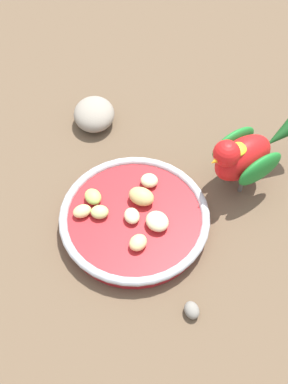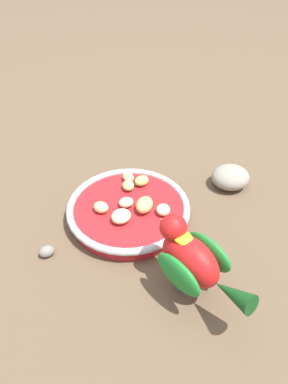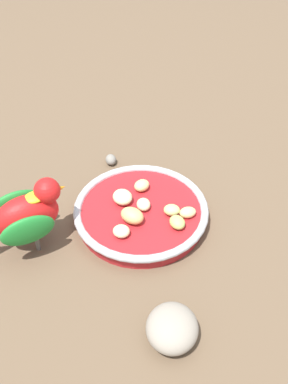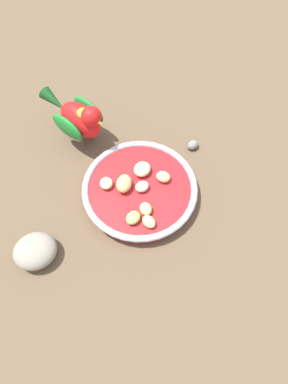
% 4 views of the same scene
% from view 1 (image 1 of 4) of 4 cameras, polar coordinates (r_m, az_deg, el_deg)
% --- Properties ---
extents(ground_plane, '(4.00, 4.00, 0.00)m').
position_cam_1_polar(ground_plane, '(0.83, -1.68, -2.13)').
color(ground_plane, brown).
extents(feeding_bowl, '(0.23, 0.23, 0.03)m').
position_cam_1_polar(feeding_bowl, '(0.81, -1.01, -2.95)').
color(feeding_bowl, '#AD1E23').
rests_on(feeding_bowl, ground_plane).
extents(apple_piece_0, '(0.05, 0.04, 0.02)m').
position_cam_1_polar(apple_piece_0, '(0.80, -0.29, -0.48)').
color(apple_piece_0, tan).
rests_on(apple_piece_0, feeding_bowl).
extents(apple_piece_1, '(0.04, 0.04, 0.02)m').
position_cam_1_polar(apple_piece_1, '(0.78, 1.45, -3.11)').
color(apple_piece_1, beige).
rests_on(apple_piece_1, feeding_bowl).
extents(apple_piece_2, '(0.03, 0.03, 0.02)m').
position_cam_1_polar(apple_piece_2, '(0.77, -0.64, -5.41)').
color(apple_piece_2, '#E5C67F').
rests_on(apple_piece_2, feeding_bowl).
extents(apple_piece_3, '(0.04, 0.04, 0.02)m').
position_cam_1_polar(apple_piece_3, '(0.83, 0.59, 1.21)').
color(apple_piece_3, beige).
rests_on(apple_piece_3, feeding_bowl).
extents(apple_piece_4, '(0.04, 0.03, 0.02)m').
position_cam_1_polar(apple_piece_4, '(0.79, -1.30, -2.56)').
color(apple_piece_4, beige).
rests_on(apple_piece_4, feeding_bowl).
extents(apple_piece_5, '(0.03, 0.03, 0.02)m').
position_cam_1_polar(apple_piece_5, '(0.80, -6.62, -2.04)').
color(apple_piece_5, '#E5C67F').
rests_on(apple_piece_5, feeding_bowl).
extents(apple_piece_6, '(0.03, 0.03, 0.02)m').
position_cam_1_polar(apple_piece_6, '(0.81, -5.46, -0.50)').
color(apple_piece_6, '#B2CC66').
rests_on(apple_piece_6, feeding_bowl).
extents(apple_piece_7, '(0.04, 0.03, 0.02)m').
position_cam_1_polar(apple_piece_7, '(0.80, -4.75, -2.14)').
color(apple_piece_7, '#C6D17A').
rests_on(apple_piece_7, feeding_bowl).
extents(parrot, '(0.10, 0.17, 0.12)m').
position_cam_1_polar(parrot, '(0.82, 10.70, 3.89)').
color(parrot, '#59544C').
rests_on(parrot, ground_plane).
extents(rock_large, '(0.10, 0.10, 0.04)m').
position_cam_1_polar(rock_large, '(0.94, -5.34, 8.26)').
color(rock_large, gray).
rests_on(rock_large, ground_plane).
extents(pebble_0, '(0.03, 0.03, 0.02)m').
position_cam_1_polar(pebble_0, '(0.75, 5.11, -12.43)').
color(pebble_0, gray).
rests_on(pebble_0, ground_plane).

